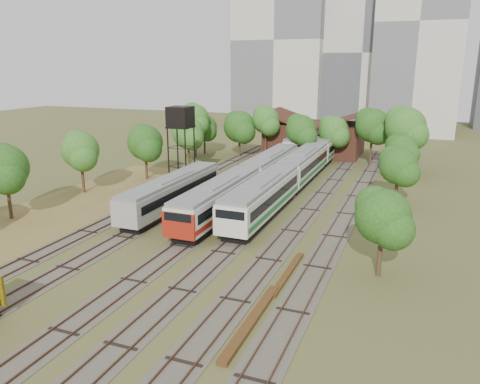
% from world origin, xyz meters
% --- Properties ---
extents(ground, '(240.00, 240.00, 0.00)m').
position_xyz_m(ground, '(0.00, 0.00, 0.00)').
color(ground, '#475123').
rests_on(ground, ground).
extents(dry_grass_patch, '(14.00, 60.00, 0.04)m').
position_xyz_m(dry_grass_patch, '(-18.00, 8.00, 0.02)').
color(dry_grass_patch, brown).
rests_on(dry_grass_patch, ground).
extents(tracks, '(24.60, 80.00, 0.19)m').
position_xyz_m(tracks, '(-0.67, 25.00, 0.04)').
color(tracks, '#4C473D').
rests_on(tracks, ground).
extents(railcar_red_set, '(3.11, 34.58, 3.84)m').
position_xyz_m(railcar_red_set, '(-2.00, 27.26, 2.03)').
color(railcar_red_set, black).
rests_on(railcar_red_set, ground).
extents(railcar_green_set, '(3.23, 52.08, 4.01)m').
position_xyz_m(railcar_green_set, '(2.00, 37.94, 2.12)').
color(railcar_green_set, black).
rests_on(railcar_green_set, ground).
extents(railcar_rear, '(3.28, 16.08, 4.07)m').
position_xyz_m(railcar_rear, '(-2.00, 54.51, 2.15)').
color(railcar_rear, black).
rests_on(railcar_rear, ground).
extents(old_grey_coach, '(2.93, 18.00, 3.62)m').
position_xyz_m(old_grey_coach, '(-8.00, 19.74, 1.98)').
color(old_grey_coach, black).
rests_on(old_grey_coach, ground).
extents(water_tower, '(2.93, 2.93, 10.16)m').
position_xyz_m(water_tower, '(-12.53, 30.36, 8.56)').
color(water_tower, black).
rests_on(water_tower, ground).
extents(rail_pile_near, '(0.62, 9.32, 0.31)m').
position_xyz_m(rail_pile_near, '(8.00, 0.99, 0.16)').
color(rail_pile_near, '#553718').
rests_on(rail_pile_near, ground).
extents(rail_pile_far, '(0.49, 7.89, 0.26)m').
position_xyz_m(rail_pile_far, '(8.20, 8.38, 0.13)').
color(rail_pile_far, '#553718').
rests_on(rail_pile_far, ground).
extents(maintenance_shed, '(16.45, 11.55, 7.58)m').
position_xyz_m(maintenance_shed, '(-1.00, 57.98, 2.91)').
color(maintenance_shed, '#391B14').
rests_on(maintenance_shed, ground).
extents(tree_band_left, '(8.74, 65.19, 8.37)m').
position_xyz_m(tree_band_left, '(-20.24, 21.33, 5.18)').
color(tree_band_left, '#382616').
rests_on(tree_band_left, ground).
extents(tree_band_far, '(38.80, 9.30, 9.52)m').
position_xyz_m(tree_band_far, '(-0.58, 49.91, 5.96)').
color(tree_band_far, '#382616').
rests_on(tree_band_far, ground).
extents(tree_band_right, '(4.60, 37.94, 6.70)m').
position_xyz_m(tree_band_right, '(14.40, 29.61, 4.35)').
color(tree_band_right, '#382616').
rests_on(tree_band_right, ground).
extents(tower_left, '(22.00, 16.00, 42.00)m').
position_xyz_m(tower_left, '(-18.00, 95.00, 21.00)').
color(tower_left, beige).
rests_on(tower_left, ground).
extents(tower_centre, '(20.00, 18.00, 36.00)m').
position_xyz_m(tower_centre, '(2.00, 100.00, 18.00)').
color(tower_centre, beige).
rests_on(tower_centre, ground).
extents(tower_right, '(18.00, 16.00, 48.00)m').
position_xyz_m(tower_right, '(14.00, 92.00, 24.00)').
color(tower_right, beige).
rests_on(tower_right, ground).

